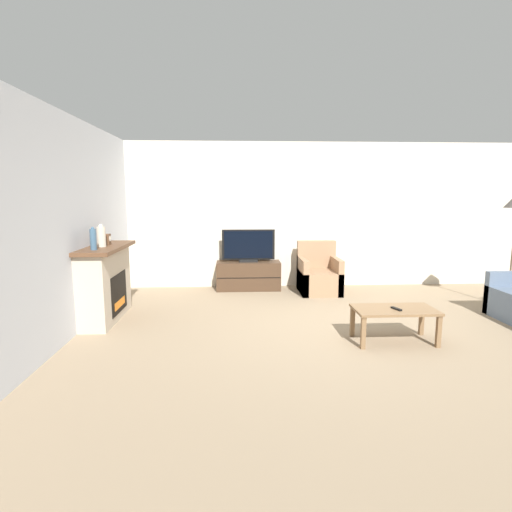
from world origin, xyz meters
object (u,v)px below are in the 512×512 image
(mantel_vase_centre_left, at_px, (101,236))
(coffee_table, at_px, (395,313))
(mantel_vase_left, at_px, (93,239))
(tv, at_px, (248,247))
(fireplace, at_px, (105,282))
(mantel_clock, at_px, (107,239))
(armchair, at_px, (319,276))
(remote, at_px, (396,309))
(tv_stand, at_px, (248,276))

(mantel_vase_centre_left, height_order, coffee_table, mantel_vase_centre_left)
(mantel_vase_left, height_order, tv, mantel_vase_left)
(tv, bearing_deg, mantel_vase_left, -133.85)
(coffee_table, bearing_deg, fireplace, 164.04)
(mantel_vase_left, xyz_separation_m, coffee_table, (3.67, -0.64, -0.83))
(mantel_clock, bearing_deg, armchair, 21.43)
(mantel_vase_left, bearing_deg, remote, -10.60)
(mantel_clock, relative_size, remote, 0.97)
(tv, relative_size, remote, 6.22)
(tv, bearing_deg, coffee_table, -59.21)
(fireplace, distance_m, tv, 2.67)
(fireplace, height_order, tv, tv)
(tv_stand, relative_size, armchair, 1.29)
(mantel_vase_left, xyz_separation_m, remote, (3.66, -0.69, -0.76))
(fireplace, xyz_separation_m, mantel_vase_centre_left, (0.02, -0.10, 0.65))
(mantel_vase_centre_left, distance_m, armchair, 3.72)
(tv_stand, bearing_deg, armchair, -12.43)
(fireplace, bearing_deg, remote, -16.61)
(remote, bearing_deg, coffee_table, 68.85)
(coffee_table, height_order, remote, remote)
(mantel_clock, height_order, tv_stand, mantel_clock)
(remote, bearing_deg, tv_stand, 99.82)
(mantel_vase_centre_left, bearing_deg, remote, -15.19)
(armchair, bearing_deg, coffee_table, -81.11)
(mantel_vase_centre_left, xyz_separation_m, mantel_clock, (0.00, 0.24, -0.07))
(mantel_vase_centre_left, distance_m, mantel_clock, 0.25)
(mantel_clock, bearing_deg, tv, 37.60)
(fireplace, xyz_separation_m, remote, (3.68, -1.10, -0.11))
(tv_stand, xyz_separation_m, coffee_table, (1.64, -2.75, 0.09))
(fireplace, xyz_separation_m, mantel_vase_left, (0.02, -0.41, 0.65))
(fireplace, height_order, mantel_clock, mantel_clock)
(mantel_clock, distance_m, tv, 2.58)
(fireplace, relative_size, remote, 8.89)
(coffee_table, bearing_deg, mantel_vase_left, 170.08)
(fireplace, height_order, coffee_table, fireplace)
(armchair, bearing_deg, fireplace, -156.63)
(mantel_clock, bearing_deg, tv_stand, 37.64)
(mantel_vase_left, bearing_deg, armchair, 29.25)
(mantel_clock, bearing_deg, remote, -18.63)
(armchair, xyz_separation_m, coffee_table, (0.39, -2.48, 0.06))
(fireplace, distance_m, coffee_table, 3.83)
(fireplace, distance_m, mantel_vase_left, 0.77)
(mantel_vase_centre_left, relative_size, remote, 1.99)
(coffee_table, bearing_deg, mantel_clock, 162.01)
(mantel_vase_left, bearing_deg, tv_stand, 46.18)
(fireplace, xyz_separation_m, tv, (2.04, 1.70, 0.27))
(fireplace, height_order, armchair, fireplace)
(tv_stand, height_order, armchair, armchair)
(mantel_vase_centre_left, distance_m, tv_stand, 2.87)
(coffee_table, xyz_separation_m, remote, (-0.00, -0.05, 0.07))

